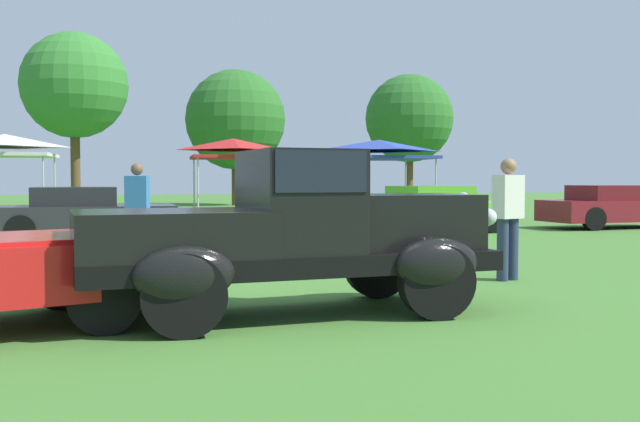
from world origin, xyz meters
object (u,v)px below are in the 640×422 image
object	(u,v)px
show_car_charcoal	(81,214)
show_car_lime	(435,210)
spectator_between_cars	(137,206)
canopy_tent_right_field	(379,148)
canopy_tent_left_field	(4,144)
canopy_tent_center_field	(233,147)
feature_pickup_truck	(291,232)
spectator_near_truck	(508,215)
show_car_burgundy	(610,207)

from	to	relation	value
show_car_charcoal	show_car_lime	bearing A→B (deg)	3.47
spectator_between_cars	canopy_tent_right_field	bearing A→B (deg)	52.97
canopy_tent_left_field	show_car_lime	bearing A→B (deg)	-24.15
show_car_lime	canopy_tent_right_field	size ratio (longest dim) A/B	1.39
spectator_between_cars	canopy_tent_center_field	distance (m)	10.87
feature_pickup_truck	show_car_lime	xyz separation A→B (m)	(5.71, 10.57, -0.27)
spectator_near_truck	spectator_between_cars	distance (m)	6.65
spectator_near_truck	canopy_tent_center_field	bearing A→B (deg)	98.81
canopy_tent_center_field	show_car_burgundy	bearing A→B (deg)	-27.65
canopy_tent_left_field	canopy_tent_center_field	size ratio (longest dim) A/B	1.00
canopy_tent_left_field	show_car_burgundy	bearing A→B (deg)	-14.51
show_car_burgundy	canopy_tent_right_field	size ratio (longest dim) A/B	1.24
show_car_lime	show_car_burgundy	bearing A→B (deg)	7.31
feature_pickup_truck	show_car_charcoal	world-z (taller)	feature_pickup_truck
canopy_tent_center_field	canopy_tent_right_field	world-z (taller)	same
show_car_charcoal	show_car_lime	size ratio (longest dim) A/B	0.94
show_car_charcoal	show_car_burgundy	size ratio (longest dim) A/B	1.05
feature_pickup_truck	show_car_charcoal	distance (m)	10.49
feature_pickup_truck	canopy_tent_center_field	size ratio (longest dim) A/B	1.64
show_car_lime	canopy_tent_center_field	world-z (taller)	canopy_tent_center_field
show_car_charcoal	canopy_tent_right_field	distance (m)	11.13
feature_pickup_truck	spectator_between_cars	xyz separation A→B (m)	(-1.68, 6.22, 0.05)
show_car_charcoal	spectator_near_truck	world-z (taller)	spectator_near_truck
spectator_between_cars	canopy_tent_right_field	distance (m)	12.79
feature_pickup_truck	show_car_burgundy	world-z (taller)	feature_pickup_truck
show_car_charcoal	spectator_between_cars	world-z (taller)	spectator_between_cars
canopy_tent_center_field	spectator_between_cars	bearing A→B (deg)	-105.08
spectator_near_truck	canopy_tent_left_field	bearing A→B (deg)	123.32
spectator_near_truck	spectator_between_cars	size ratio (longest dim) A/B	1.00
spectator_near_truck	feature_pickup_truck	bearing A→B (deg)	-150.56
spectator_near_truck	spectator_between_cars	xyz separation A→B (m)	(-5.08, 4.30, 0.00)
canopy_tent_right_field	spectator_near_truck	bearing A→B (deg)	-100.10
feature_pickup_truck	canopy_tent_left_field	bearing A→B (deg)	109.83
feature_pickup_truck	spectator_near_truck	xyz separation A→B (m)	(3.39, 1.92, 0.05)
feature_pickup_truck	canopy_tent_left_field	xyz separation A→B (m)	(-5.65, 15.67, 1.56)
show_car_burgundy	feature_pickup_truck	bearing A→B (deg)	-134.97
show_car_charcoal	feature_pickup_truck	bearing A→B (deg)	-73.25
show_car_lime	canopy_tent_center_field	distance (m)	7.80
spectator_between_cars	canopy_tent_left_field	distance (m)	10.36
show_car_lime	spectator_near_truck	world-z (taller)	spectator_near_truck
show_car_burgundy	canopy_tent_right_field	bearing A→B (deg)	136.37
show_car_lime	canopy_tent_left_field	xyz separation A→B (m)	(-11.37, 5.10, 1.82)
canopy_tent_left_field	canopy_tent_center_field	world-z (taller)	same
show_car_lime	show_car_burgundy	world-z (taller)	same
show_car_lime	show_car_charcoal	bearing A→B (deg)	-176.53
canopy_tent_left_field	spectator_between_cars	bearing A→B (deg)	-67.24
spectator_near_truck	canopy_tent_right_field	xyz separation A→B (m)	(2.57, 14.44, 1.51)
show_car_lime	canopy_tent_left_field	distance (m)	12.59
show_car_charcoal	canopy_tent_center_field	distance (m)	7.97
canopy_tent_left_field	canopy_tent_right_field	bearing A→B (deg)	3.36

